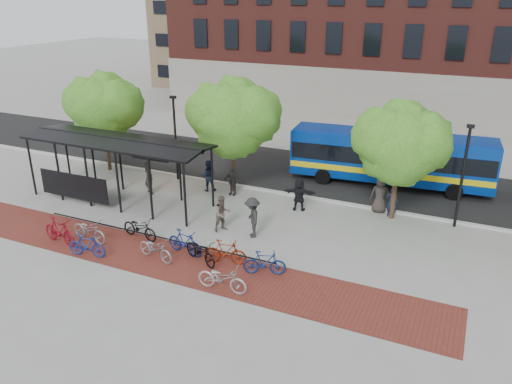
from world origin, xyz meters
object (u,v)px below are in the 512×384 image
at_px(pedestrian_2, 208,176).
at_px(pedestrian_9, 252,218).
at_px(tree_c, 402,141).
at_px(pedestrian_5, 299,194).
at_px(tree_a, 104,104).
at_px(bike_3, 87,245).
at_px(lamp_post_right, 463,174).
at_px(bike_7, 185,242).
at_px(bike_10, 222,278).
at_px(bike_2, 89,230).
at_px(pedestrian_7, 392,202).
at_px(lamp_post_left, 175,136).
at_px(bike_11, 265,263).
at_px(bus_shelter, 115,148).
at_px(pedestrian_4, 232,181).
at_px(tree_b, 234,115).
at_px(bike_4, 140,228).
at_px(bike_8, 200,251).
at_px(pedestrian_6, 380,194).
at_px(bike_1, 60,231).
at_px(bike_6, 155,249).
at_px(bike_9, 226,252).
at_px(pedestrian_8, 223,214).
at_px(bus, 390,156).
at_px(pedestrian_1, 149,177).

bearing_deg(pedestrian_2, pedestrian_9, 106.10).
relative_size(tree_c, pedestrian_5, 3.32).
xyz_separation_m(tree_a, bike_3, (6.58, -9.53, -3.71)).
height_order(tree_a, pedestrian_5, tree_a).
bearing_deg(pedestrian_5, lamp_post_right, 177.10).
bearing_deg(bike_7, bike_10, -114.31).
xyz_separation_m(bike_3, pedestrian_5, (6.68, 8.47, 0.36)).
bearing_deg(bike_2, bike_10, -90.91).
bearing_deg(bike_10, pedestrian_7, -27.60).
bearing_deg(lamp_post_left, pedestrian_9, -34.57).
relative_size(tree_a, bike_3, 3.51).
bearing_deg(bike_11, lamp_post_right, -59.95).
relative_size(bus_shelter, tree_c, 1.79).
height_order(bike_10, pedestrian_2, pedestrian_2).
xyz_separation_m(lamp_post_right, bike_7, (-10.59, -7.83, -2.18)).
distance_m(bike_7, pedestrian_7, 10.75).
bearing_deg(pedestrian_4, tree_b, 98.38).
bearing_deg(tree_b, bike_10, -66.23).
xyz_separation_m(lamp_post_right, bike_4, (-13.30, -7.41, -2.22)).
xyz_separation_m(bus_shelter, bike_8, (7.53, -4.08, -2.48)).
bearing_deg(pedestrian_6, bike_1, 26.90).
height_order(bike_11, pedestrian_7, pedestrian_7).
distance_m(bike_6, pedestrian_7, 12.04).
xyz_separation_m(bike_9, pedestrian_7, (5.50, 7.69, 0.27)).
height_order(bus_shelter, bike_2, bus_shelter).
bearing_deg(pedestrian_8, bike_11, -97.12).
bearing_deg(lamp_post_right, bike_6, -142.69).
bearing_deg(pedestrian_4, lamp_post_left, 167.97).
relative_size(bus, bike_7, 6.22).
bearing_deg(bike_10, bus, -16.00).
distance_m(bus_shelter, pedestrian_8, 7.35).
height_order(tree_a, pedestrian_2, tree_a).
distance_m(tree_b, bike_8, 9.13).
bearing_deg(lamp_post_left, bus, 20.56).
distance_m(tree_a, bike_8, 14.29).
distance_m(tree_a, bike_4, 11.09).
xyz_separation_m(pedestrian_1, pedestrian_6, (12.49, 2.76, 0.05)).
xyz_separation_m(lamp_post_right, bike_10, (-7.74, -9.70, -2.20)).
distance_m(bus_shelter, pedestrian_6, 14.18).
distance_m(bike_7, bike_8, 1.04).
height_order(bus, pedestrian_4, bus).
xyz_separation_m(bus, pedestrian_2, (-9.26, -5.32, -0.87)).
bearing_deg(bike_4, bus, -29.57).
relative_size(bus, pedestrian_5, 6.55).
xyz_separation_m(bike_8, bike_11, (2.87, 0.21, 0.01)).
height_order(pedestrian_4, pedestrian_5, pedestrian_5).
xyz_separation_m(lamp_post_right, bike_11, (-6.73, -7.95, -2.22)).
xyz_separation_m(bus_shelter, pedestrian_9, (8.53, -1.02, -2.02)).
bearing_deg(pedestrian_4, tree_c, 3.28).
bearing_deg(lamp_post_left, bike_2, -85.10).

